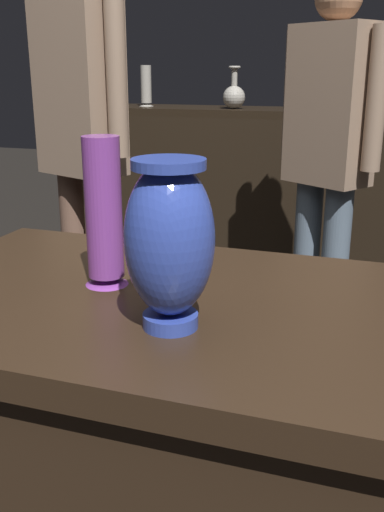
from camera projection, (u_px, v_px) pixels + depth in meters
The scene contains 9 objects.
display_plinth at pixel (209, 490), 1.13m from camera, with size 1.20×0.64×0.80m.
back_display_shelf at pixel (330, 206), 3.09m from camera, with size 2.60×0.40×0.99m.
vase_centerpiece at pixel (170, 240), 0.87m from camera, with size 0.14×0.14×0.26m.
vase_tall_behind at pixel (104, 215), 1.05m from camera, with size 0.08×0.08×0.27m.
shelf_vase_left at pixel (234, 95), 3.00m from camera, with size 0.12×0.12×0.21m.
shelf_vase_far_left at pixel (146, 87), 3.21m from camera, with size 0.08×0.08×0.22m.
shelf_vase_center at pixel (338, 96), 2.92m from camera, with size 0.11×0.11×0.09m.
visitor_near_left at pixel (82, 131), 2.15m from camera, with size 0.44×0.28×1.64m.
visitor_center_back at pixel (328, 148), 2.28m from camera, with size 0.40×0.33×1.53m.
Camera 1 is at (0.27, -0.90, 1.18)m, focal length 40.75 mm.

